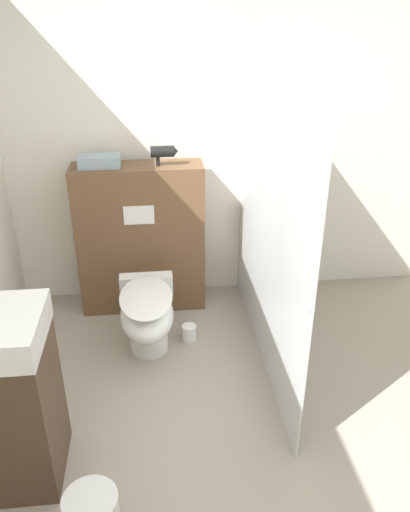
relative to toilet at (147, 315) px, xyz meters
The scene contains 8 objects.
wall_back 1.36m from the toilet, 65.74° to the left, with size 8.00×0.06×2.50m.
partition_panel 0.72m from the toilet, 92.51° to the left, with size 0.96×0.30×1.16m.
shower_glass 1.02m from the toilet, ahead, with size 0.04×1.88×1.94m.
toilet is the anchor object (origin of this frame).
sink_vanity 1.17m from the toilet, 127.43° to the right, with size 0.52×0.47×1.09m.
hair_drier 1.15m from the toilet, 75.20° to the left, with size 0.20×0.08×0.14m.
folded_towel 1.14m from the toilet, 113.63° to the left, with size 0.29×0.16×0.08m.
spare_toilet_roll 0.41m from the toilet, 24.36° to the left, with size 0.10×0.10×0.12m.
Camera 1 is at (-0.33, -1.48, 2.19)m, focal length 35.00 mm.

